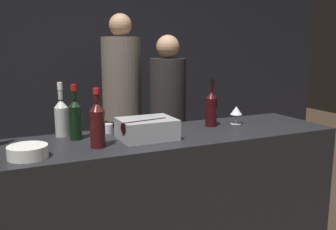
{
  "coord_description": "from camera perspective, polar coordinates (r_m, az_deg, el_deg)",
  "views": [
    {
      "loc": [
        -0.98,
        -1.78,
        1.56
      ],
      "look_at": [
        0.0,
        0.35,
        1.11
      ],
      "focal_mm": 40.0,
      "sensor_mm": 36.0,
      "label": 1
    }
  ],
  "objects": [
    {
      "name": "wall_back_chalkboard",
      "position": [
        4.27,
        -11.6,
        8.42
      ],
      "size": [
        6.4,
        0.06,
        2.8
      ],
      "color": "black",
      "rests_on": "ground_plane"
    },
    {
      "name": "bar_counter",
      "position": [
        2.55,
        0.31,
        -13.91
      ],
      "size": [
        2.21,
        0.63,
        0.99
      ],
      "color": "black",
      "rests_on": "ground_plane"
    },
    {
      "name": "ice_bin_with_bottles",
      "position": [
        2.27,
        -3.33,
        -1.97
      ],
      "size": [
        0.34,
        0.26,
        0.12
      ],
      "color": "#9EA0A5",
      "rests_on": "bar_counter"
    },
    {
      "name": "bowl_white",
      "position": [
        2.02,
        -20.6,
        -5.21
      ],
      "size": [
        0.2,
        0.2,
        0.06
      ],
      "color": "silver",
      "rests_on": "bar_counter"
    },
    {
      "name": "wine_glass",
      "position": [
        2.71,
        10.36,
        0.57
      ],
      "size": [
        0.09,
        0.09,
        0.13
      ],
      "color": "silver",
      "rests_on": "bar_counter"
    },
    {
      "name": "candle_votive",
      "position": [
        2.44,
        -9.17,
        -2.02
      ],
      "size": [
        0.07,
        0.07,
        0.06
      ],
      "color": "silver",
      "rests_on": "bar_counter"
    },
    {
      "name": "red_wine_bottle_black_foil",
      "position": [
        2.61,
        6.59,
        1.13
      ],
      "size": [
        0.08,
        0.08,
        0.33
      ],
      "color": "black",
      "rests_on": "bar_counter"
    },
    {
      "name": "white_wine_bottle",
      "position": [
        2.4,
        -15.93,
        -0.12
      ],
      "size": [
        0.08,
        0.08,
        0.34
      ],
      "color": "#B2B7AD",
      "rests_on": "bar_counter"
    },
    {
      "name": "red_wine_bottle_tall",
      "position": [
        2.09,
        -10.72,
        -1.19
      ],
      "size": [
        0.08,
        0.08,
        0.33
      ],
      "color": "#380F0F",
      "rests_on": "bar_counter"
    },
    {
      "name": "red_wine_bottle_burgundy",
      "position": [
        2.3,
        -13.97,
        -0.24
      ],
      "size": [
        0.07,
        0.07,
        0.33
      ],
      "color": "black",
      "rests_on": "bar_counter"
    },
    {
      "name": "person_in_hoodie",
      "position": [
        3.59,
        -7.01,
        2.17
      ],
      "size": [
        0.37,
        0.37,
        1.84
      ],
      "rotation": [
        0.0,
        0.0,
        -2.75
      ],
      "color": "black",
      "rests_on": "ground_plane"
    },
    {
      "name": "person_blond_tee",
      "position": [
        3.48,
        -0.03,
        0.14
      ],
      "size": [
        0.33,
        0.33,
        1.64
      ],
      "rotation": [
        0.0,
        0.0,
        -2.57
      ],
      "color": "black",
      "rests_on": "ground_plane"
    }
  ]
}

